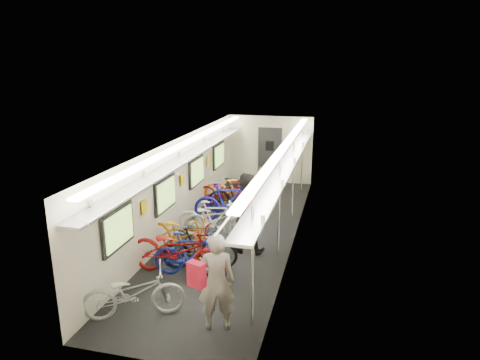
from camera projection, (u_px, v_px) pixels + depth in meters
The scene contains 15 objects.
train_car_shell at pixel (229, 164), 11.29m from camera, with size 10.00×10.00×10.00m.
bicycle_0 at pixel (134, 293), 7.29m from camera, with size 0.61×1.75×0.92m, color #A7A6AB.
bicycle_1 at pixel (191, 255), 8.65m from camera, with size 0.46×1.62×0.97m, color navy.
bicycle_2 at pixel (178, 250), 8.67m from camera, with size 0.75×2.16×1.13m, color maroon.
bicycle_3 at pixel (200, 248), 8.97m from camera, with size 0.45×1.59×0.96m, color black.
bicycle_4 at pixel (183, 235), 9.52m from camera, with size 0.71×2.02×1.06m, color orange.
bicycle_5 at pixel (216, 220), 10.57m from camera, with size 0.46×1.62×0.97m, color white.
bicycle_6 at pixel (213, 219), 10.56m from camera, with size 0.67×1.92×1.01m, color silver.
bicycle_7 at pixel (228, 202), 11.67m from camera, with size 0.52×1.84×1.10m, color #1C199A.
bicycle_8 at pixel (225, 193), 12.63m from camera, with size 0.66×1.88×0.99m, color maroon.
bicycle_9 at pixel (237, 194), 12.49m from camera, with size 0.48×1.70×1.02m, color black.
bicycle_10 at pixel (240, 188), 12.91m from camera, with size 0.76×2.19×1.15m, color orange.
passenger_near at pixel (216, 282), 6.89m from camera, with size 0.61×0.40×1.68m, color gray.
passenger_mid at pixel (245, 213), 9.74m from camera, with size 0.91×0.71×1.87m, color black.
backpack at pixel (196, 275), 6.22m from camera, with size 0.26×0.14×0.38m, color red.
Camera 1 is at (2.54, -9.89, 4.28)m, focal length 32.00 mm.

